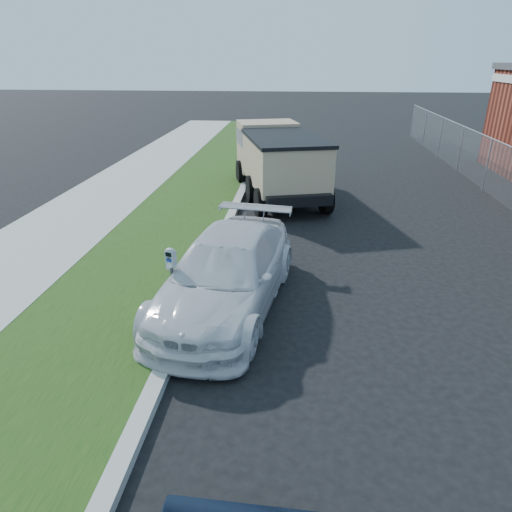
{
  "coord_description": "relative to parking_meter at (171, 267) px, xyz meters",
  "views": [
    {
      "loc": [
        -0.68,
        -6.74,
        4.41
      ],
      "look_at": [
        -1.4,
        1.0,
        1.0
      ],
      "focal_mm": 32.0,
      "sensor_mm": 36.0,
      "label": 1
    }
  ],
  "objects": [
    {
      "name": "ground",
      "position": [
        2.81,
        -0.26,
        -1.06
      ],
      "size": [
        120.0,
        120.0,
        0.0
      ],
      "primitive_type": "plane",
      "color": "black",
      "rests_on": "ground"
    },
    {
      "name": "streetside",
      "position": [
        -2.76,
        1.74,
        -0.99
      ],
      "size": [
        6.12,
        50.0,
        0.15
      ],
      "color": "#97978F",
      "rests_on": "ground"
    },
    {
      "name": "parking_meter",
      "position": [
        0.0,
        0.0,
        0.0
      ],
      "size": [
        0.21,
        0.17,
        1.29
      ],
      "rotation": [
        0.0,
        0.0,
        -0.34
      ],
      "color": "#3F4247",
      "rests_on": "ground"
    },
    {
      "name": "white_wagon",
      "position": [
        0.86,
        0.63,
        -0.36
      ],
      "size": [
        2.65,
        5.02,
        1.39
      ],
      "primitive_type": "imported",
      "rotation": [
        0.0,
        0.0,
        -0.15
      ],
      "color": "silver",
      "rests_on": "ground"
    },
    {
      "name": "dump_truck",
      "position": [
        1.42,
        8.43,
        0.2
      ],
      "size": [
        3.55,
        6.05,
        2.24
      ],
      "rotation": [
        0.0,
        0.0,
        0.27
      ],
      "color": "black",
      "rests_on": "ground"
    }
  ]
}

